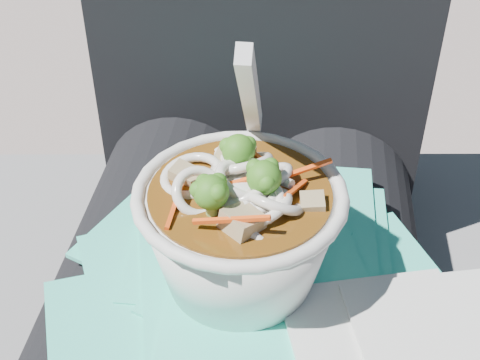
# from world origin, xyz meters

# --- Properties ---
(lap) EXTENTS (0.33, 0.48, 0.16)m
(lap) POSITION_xyz_m (0.00, 0.00, 0.56)
(lap) COLOR black
(lap) RESTS_ON stone_ledge
(person_body) EXTENTS (0.34, 0.94, 1.03)m
(person_body) POSITION_xyz_m (-0.00, 0.09, 0.58)
(person_body) COLOR black
(person_body) RESTS_ON ground
(plastic_bag) EXTENTS (0.32, 0.39, 0.02)m
(plastic_bag) POSITION_xyz_m (0.01, -0.00, 0.65)
(plastic_bag) COLOR #31D0B2
(plastic_bag) RESTS_ON lap
(napkins) EXTENTS (0.18, 0.15, 0.01)m
(napkins) POSITION_xyz_m (0.13, -0.06, 0.67)
(napkins) COLOR silver
(napkins) RESTS_ON plastic_bag
(udon_bowl) EXTENTS (0.18, 0.18, 0.19)m
(udon_bowl) POSITION_xyz_m (0.01, -0.01, 0.71)
(udon_bowl) COLOR silver
(udon_bowl) RESTS_ON plastic_bag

